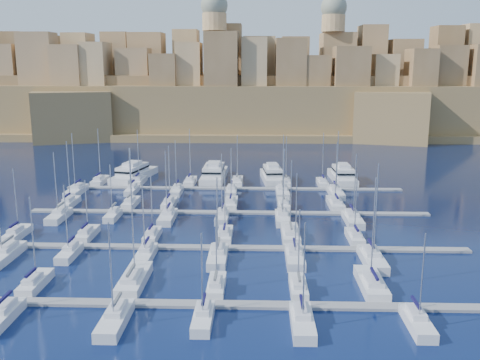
{
  "coord_description": "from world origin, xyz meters",
  "views": [
    {
      "loc": [
        6.03,
        -98.57,
        31.13
      ],
      "look_at": [
        2.58,
        6.0,
        8.11
      ],
      "focal_mm": 40.0,
      "sensor_mm": 36.0,
      "label": 1
    }
  ],
  "objects_px": {
    "motor_yacht_a": "(134,173)",
    "motor_yacht_b": "(214,174)",
    "motor_yacht_c": "(272,175)",
    "sailboat_4": "(298,287)",
    "sailboat_2": "(134,280)",
    "motor_yacht_d": "(343,175)"
  },
  "relations": [
    {
      "from": "motor_yacht_a",
      "to": "motor_yacht_b",
      "type": "bearing_deg",
      "value": 0.35
    },
    {
      "from": "sailboat_4",
      "to": "motor_yacht_c",
      "type": "xyz_separation_m",
      "value": [
        -1.81,
        70.58,
        1.01
      ]
    },
    {
      "from": "sailboat_4",
      "to": "motor_yacht_b",
      "type": "relative_size",
      "value": 0.61
    },
    {
      "from": "sailboat_2",
      "to": "motor_yacht_b",
      "type": "distance_m",
      "value": 70.8
    },
    {
      "from": "motor_yacht_c",
      "to": "motor_yacht_d",
      "type": "height_order",
      "value": "same"
    },
    {
      "from": "motor_yacht_b",
      "to": "sailboat_2",
      "type": "bearing_deg",
      "value": -94.69
    },
    {
      "from": "sailboat_2",
      "to": "motor_yacht_c",
      "type": "relative_size",
      "value": 1.13
    },
    {
      "from": "sailboat_2",
      "to": "motor_yacht_b",
      "type": "xyz_separation_m",
      "value": [
        5.79,
        70.55,
        0.93
      ]
    },
    {
      "from": "motor_yacht_a",
      "to": "motor_yacht_d",
      "type": "height_order",
      "value": "same"
    },
    {
      "from": "motor_yacht_a",
      "to": "motor_yacht_c",
      "type": "xyz_separation_m",
      "value": [
        37.71,
        -1.47,
        0.0
      ]
    },
    {
      "from": "sailboat_4",
      "to": "motor_yacht_a",
      "type": "relative_size",
      "value": 0.6
    },
    {
      "from": "sailboat_2",
      "to": "sailboat_4",
      "type": "bearing_deg",
      "value": -3.98
    },
    {
      "from": "sailboat_4",
      "to": "motor_yacht_c",
      "type": "distance_m",
      "value": 70.61
    },
    {
      "from": "motor_yacht_a",
      "to": "motor_yacht_b",
      "type": "height_order",
      "value": "same"
    },
    {
      "from": "sailboat_4",
      "to": "motor_yacht_c",
      "type": "relative_size",
      "value": 0.72
    },
    {
      "from": "sailboat_4",
      "to": "motor_yacht_b",
      "type": "xyz_separation_m",
      "value": [
        -17.55,
        72.18,
        1.01
      ]
    },
    {
      "from": "motor_yacht_a",
      "to": "motor_yacht_b",
      "type": "xyz_separation_m",
      "value": [
        21.96,
        0.13,
        0.0
      ]
    },
    {
      "from": "sailboat_2",
      "to": "motor_yacht_b",
      "type": "bearing_deg",
      "value": 85.31
    },
    {
      "from": "motor_yacht_c",
      "to": "motor_yacht_d",
      "type": "bearing_deg",
      "value": 1.5
    },
    {
      "from": "sailboat_4",
      "to": "motor_yacht_a",
      "type": "xyz_separation_m",
      "value": [
        -39.51,
        72.04,
        1.01
      ]
    },
    {
      "from": "motor_yacht_c",
      "to": "motor_yacht_a",
      "type": "bearing_deg",
      "value": 177.77
    },
    {
      "from": "sailboat_4",
      "to": "motor_yacht_c",
      "type": "height_order",
      "value": "sailboat_4"
    }
  ]
}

